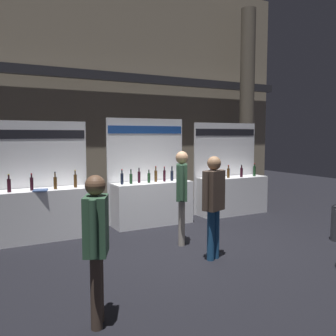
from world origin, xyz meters
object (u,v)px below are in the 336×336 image
object	(u,v)px
exhibitor_booth_2	(231,191)
visitor_2	(214,199)
exhibitor_booth_0	(44,209)
exhibitor_booth_1	(152,198)
visitor_1	(182,189)
visitor_3	(96,237)

from	to	relation	value
exhibitor_booth_2	visitor_2	world-z (taller)	exhibitor_booth_2
exhibitor_booth_0	exhibitor_booth_1	bearing A→B (deg)	1.64
visitor_1	visitor_3	xyz separation A→B (m)	(-2.33, -2.14, -0.07)
exhibitor_booth_2	exhibitor_booth_1	bearing A→B (deg)	-179.10
exhibitor_booth_0	exhibitor_booth_2	size ratio (longest dim) A/B	0.99
exhibitor_booth_1	visitor_1	size ratio (longest dim) A/B	1.39
visitor_2	visitor_3	xyz separation A→B (m)	(-2.37, -1.17, -0.04)
visitor_2	visitor_3	size ratio (longest dim) A/B	1.04
exhibitor_booth_2	visitor_1	distance (m)	3.15
exhibitor_booth_0	exhibitor_booth_1	world-z (taller)	exhibitor_booth_1
exhibitor_booth_0	visitor_3	bearing A→B (deg)	-91.23
exhibitor_booth_0	exhibitor_booth_2	bearing A→B (deg)	1.28
exhibitor_booth_0	visitor_1	world-z (taller)	exhibitor_booth_0
exhibitor_booth_0	visitor_2	distance (m)	3.51
visitor_1	visitor_3	bearing A→B (deg)	163.15
visitor_1	visitor_3	world-z (taller)	visitor_1
exhibitor_booth_2	visitor_1	world-z (taller)	exhibitor_booth_2
visitor_1	exhibitor_booth_0	bearing A→B (deg)	84.21
exhibitor_booth_1	visitor_2	size ratio (longest dim) A/B	1.42
visitor_1	visitor_3	size ratio (longest dim) A/B	1.07
visitor_2	visitor_3	distance (m)	2.65
exhibitor_booth_0	exhibitor_booth_2	world-z (taller)	exhibitor_booth_2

